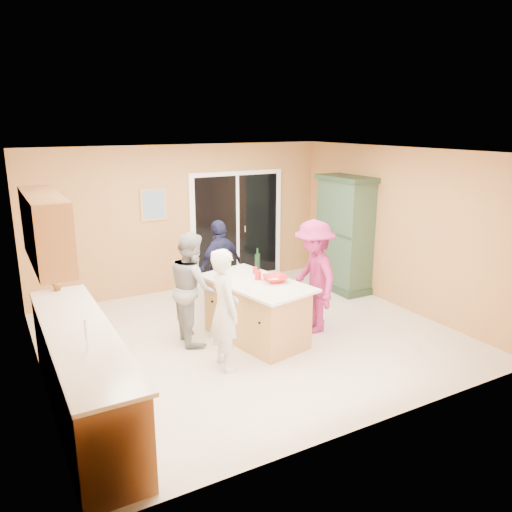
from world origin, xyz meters
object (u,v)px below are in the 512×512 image
woman_navy (220,266)px  woman_white (224,309)px  woman_magenta (314,277)px  woman_grey (192,287)px  green_hutch (344,235)px  kitchen_island (256,313)px

woman_navy → woman_white: bearing=46.5°
woman_magenta → woman_grey: bearing=-97.0°
green_hutch → woman_navy: size_ratio=1.37×
kitchen_island → woman_navy: bearing=76.9°
kitchen_island → green_hutch: 2.80m
kitchen_island → woman_white: 0.98m
woman_grey → woman_magenta: (1.66, -0.53, 0.05)m
woman_grey → kitchen_island: bearing=-111.9°
woman_magenta → woman_white: bearing=-64.9°
kitchen_island → woman_navy: 1.29m
green_hutch → woman_magenta: bearing=-140.8°
woman_white → woman_grey: size_ratio=0.99×
woman_navy → green_hutch: bearing=158.5°
woman_grey → woman_magenta: size_ratio=0.94×
woman_grey → woman_navy: bearing=-38.1°
kitchen_island → green_hutch: (2.46, 1.17, 0.61)m
woman_white → woman_navy: 1.93m
woman_white → green_hutch: bearing=-58.9°
woman_white → woman_magenta: size_ratio=0.93×
green_hutch → woman_navy: bearing=178.5°
woman_white → kitchen_island: bearing=-51.2°
green_hutch → woman_grey: green_hutch is taller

